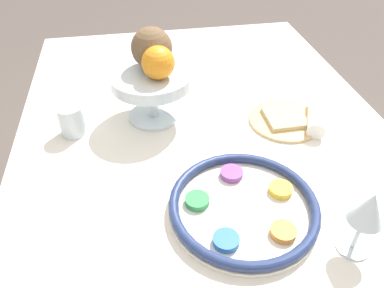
{
  "coord_description": "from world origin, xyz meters",
  "views": [
    {
      "loc": [
        -0.7,
        0.17,
        1.35
      ],
      "look_at": [
        -0.05,
        0.05,
        0.81
      ],
      "focal_mm": 35.0,
      "sensor_mm": 36.0,
      "label": 1
    }
  ],
  "objects_px": {
    "orange_fruit": "(158,63)",
    "coconut": "(152,48)",
    "wine_glass": "(368,211)",
    "cup_near": "(72,120)",
    "napkin_roll": "(316,115)",
    "seder_plate": "(243,206)",
    "bread_plate": "(285,120)",
    "fruit_stand": "(151,83)"
  },
  "relations": [
    {
      "from": "wine_glass",
      "to": "napkin_roll",
      "type": "bearing_deg",
      "value": -14.56
    },
    {
      "from": "napkin_roll",
      "to": "wine_glass",
      "type": "bearing_deg",
      "value": 165.44
    },
    {
      "from": "coconut",
      "to": "cup_near",
      "type": "xyz_separation_m",
      "value": [
        -0.07,
        0.21,
        -0.14
      ]
    },
    {
      "from": "napkin_roll",
      "to": "bread_plate",
      "type": "bearing_deg",
      "value": 79.65
    },
    {
      "from": "orange_fruit",
      "to": "coconut",
      "type": "height_order",
      "value": "coconut"
    },
    {
      "from": "bread_plate",
      "to": "napkin_roll",
      "type": "distance_m",
      "value": 0.08
    },
    {
      "from": "cup_near",
      "to": "seder_plate",
      "type": "bearing_deg",
      "value": -132.87
    },
    {
      "from": "coconut",
      "to": "bread_plate",
      "type": "height_order",
      "value": "coconut"
    },
    {
      "from": "wine_glass",
      "to": "orange_fruit",
      "type": "relative_size",
      "value": 1.77
    },
    {
      "from": "wine_glass",
      "to": "cup_near",
      "type": "distance_m",
      "value": 0.69
    },
    {
      "from": "cup_near",
      "to": "fruit_stand",
      "type": "bearing_deg",
      "value": -80.5
    },
    {
      "from": "orange_fruit",
      "to": "coconut",
      "type": "bearing_deg",
      "value": 8.68
    },
    {
      "from": "seder_plate",
      "to": "coconut",
      "type": "xyz_separation_m",
      "value": [
        0.39,
        0.13,
        0.17
      ]
    },
    {
      "from": "fruit_stand",
      "to": "cup_near",
      "type": "bearing_deg",
      "value": 99.5
    },
    {
      "from": "fruit_stand",
      "to": "napkin_roll",
      "type": "relative_size",
      "value": 1.28
    },
    {
      "from": "napkin_roll",
      "to": "cup_near",
      "type": "relative_size",
      "value": 2.05
    },
    {
      "from": "bread_plate",
      "to": "coconut",
      "type": "bearing_deg",
      "value": 70.58
    },
    {
      "from": "orange_fruit",
      "to": "seder_plate",
      "type": "bearing_deg",
      "value": -159.36
    },
    {
      "from": "wine_glass",
      "to": "bread_plate",
      "type": "height_order",
      "value": "wine_glass"
    },
    {
      "from": "wine_glass",
      "to": "cup_near",
      "type": "relative_size",
      "value": 1.79
    },
    {
      "from": "fruit_stand",
      "to": "bread_plate",
      "type": "distance_m",
      "value": 0.36
    },
    {
      "from": "fruit_stand",
      "to": "wine_glass",
      "type": "bearing_deg",
      "value": -146.42
    },
    {
      "from": "fruit_stand",
      "to": "bread_plate",
      "type": "relative_size",
      "value": 1.11
    },
    {
      "from": "napkin_roll",
      "to": "cup_near",
      "type": "height_order",
      "value": "cup_near"
    },
    {
      "from": "wine_glass",
      "to": "coconut",
      "type": "height_order",
      "value": "coconut"
    },
    {
      "from": "orange_fruit",
      "to": "coconut",
      "type": "distance_m",
      "value": 0.06
    },
    {
      "from": "napkin_roll",
      "to": "cup_near",
      "type": "xyz_separation_m",
      "value": [
        0.06,
        0.62,
        0.02
      ]
    },
    {
      "from": "coconut",
      "to": "cup_near",
      "type": "bearing_deg",
      "value": 107.49
    },
    {
      "from": "fruit_stand",
      "to": "coconut",
      "type": "height_order",
      "value": "coconut"
    },
    {
      "from": "orange_fruit",
      "to": "cup_near",
      "type": "relative_size",
      "value": 1.01
    },
    {
      "from": "wine_glass",
      "to": "napkin_roll",
      "type": "relative_size",
      "value": 0.87
    },
    {
      "from": "napkin_roll",
      "to": "fruit_stand",
      "type": "bearing_deg",
      "value": 76.9
    },
    {
      "from": "wine_glass",
      "to": "orange_fruit",
      "type": "height_order",
      "value": "orange_fruit"
    },
    {
      "from": "seder_plate",
      "to": "wine_glass",
      "type": "bearing_deg",
      "value": -124.34
    },
    {
      "from": "fruit_stand",
      "to": "coconut",
      "type": "relative_size",
      "value": 2.03
    },
    {
      "from": "wine_glass",
      "to": "fruit_stand",
      "type": "bearing_deg",
      "value": 33.58
    },
    {
      "from": "coconut",
      "to": "bread_plate",
      "type": "relative_size",
      "value": 0.55
    },
    {
      "from": "fruit_stand",
      "to": "orange_fruit",
      "type": "relative_size",
      "value": 2.6
    },
    {
      "from": "seder_plate",
      "to": "bread_plate",
      "type": "bearing_deg",
      "value": -34.98
    },
    {
      "from": "coconut",
      "to": "orange_fruit",
      "type": "bearing_deg",
      "value": -171.32
    },
    {
      "from": "seder_plate",
      "to": "cup_near",
      "type": "height_order",
      "value": "cup_near"
    },
    {
      "from": "seder_plate",
      "to": "bread_plate",
      "type": "height_order",
      "value": "seder_plate"
    }
  ]
}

